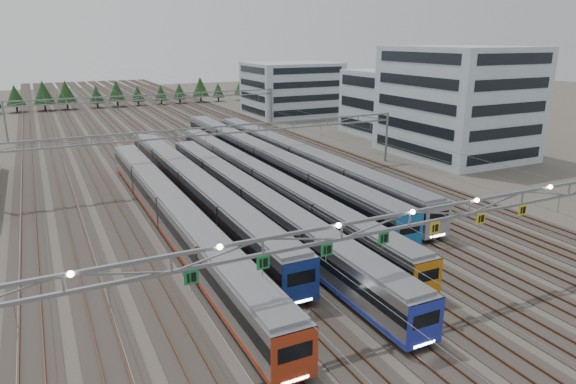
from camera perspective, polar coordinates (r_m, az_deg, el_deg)
name	(u,v)px	position (r m, az deg, el deg)	size (l,w,h in m)	color
ground	(403,312)	(39.88, 12.66, -12.85)	(400.00, 400.00, 0.00)	#47423A
track_bed	(140,115)	(129.76, -16.12, 8.19)	(54.00, 260.00, 5.42)	#2D2823
train_a	(172,212)	(54.21, -12.80, -2.21)	(2.97, 56.29, 3.87)	black
train_b	(191,186)	(63.08, -10.70, 0.69)	(3.10, 57.55, 4.05)	black
train_c	(254,202)	(56.50, -3.84, -1.11)	(2.86, 56.48, 3.73)	black
train_d	(262,181)	(65.29, -2.89, 1.28)	(2.70, 62.55, 3.52)	black
train_e	(264,159)	(75.64, -2.71, 3.67)	(3.13, 66.63, 4.08)	black
train_f	(299,159)	(75.35, 1.18, 3.66)	(3.18, 59.35, 4.16)	black
gantry_near	(410,222)	(36.83, 13.41, -3.31)	(56.36, 0.61, 8.08)	gray
gantry_mid	(221,137)	(71.44, -7.40, 6.12)	(56.36, 0.36, 8.00)	gray
gantry_far	(152,101)	(114.52, -14.91, 9.70)	(56.36, 0.36, 8.00)	gray
depot_bldg_south	(457,102)	(91.95, 18.23, 9.48)	(18.00, 22.00, 18.09)	#9CB2BA
depot_bldg_mid	(388,103)	(109.44, 11.09, 9.70)	(14.00, 16.00, 13.03)	#9CB2BA
depot_bldg_north	(292,89)	(135.75, 0.42, 11.39)	(22.00, 18.00, 13.29)	#9CB2BA
treeline	(127,92)	(159.57, -17.46, 10.57)	(100.10, 5.60, 7.02)	#332114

